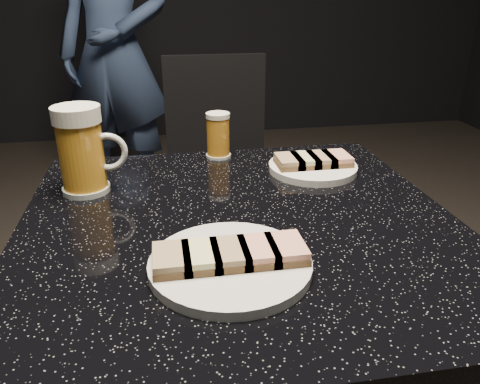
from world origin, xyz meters
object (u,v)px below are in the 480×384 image
Objects in this scene: chair at (220,158)px; beer_tumbler at (218,135)px; beer_mug at (82,150)px; patron at (114,54)px; plate_small at (313,168)px; plate_large at (230,265)px; table at (240,339)px.

beer_tumbler is at bearing -97.54° from chair.
patron is at bearing 92.12° from beer_mug.
plate_small is 0.21× the size of chair.
plate_large is 0.38m from beer_mug.
plate_large is 0.40m from plate_small.
beer_mug is (-0.25, 0.16, 0.32)m from table.
chair reaches higher than table.
plate_large is at bearing -96.79° from chair.
patron is 1.82× the size of chair.
plate_large is 2.22× the size of beer_tumbler.
plate_large is at bearing -105.30° from table.
plate_large is 0.14× the size of patron.
beer_mug is (0.06, -1.67, 0.05)m from patron.
plate_large is at bearing -124.01° from plate_small.
beer_mug is (-0.44, -0.03, 0.07)m from plate_small.
patron is at bearing 116.49° from chair.
patron is at bearing 106.96° from plate_small.
beer_mug is 1.61× the size of beer_tumbler.
table is (0.32, -1.83, -0.28)m from patron.
plate_small is (0.22, 0.33, 0.00)m from plate_large.
beer_mug is (-0.22, 0.30, 0.07)m from plate_large.
table is 4.75× the size of beer_mug.
chair is at bearing -43.82° from patron.
beer_mug is at bearing -176.46° from plate_small.
plate_large is 0.29× the size of table.
plate_small reaches higher than table.
chair is (-0.09, 0.81, -0.26)m from plate_small.
table is (-0.18, -0.19, -0.25)m from plate_small.
plate_small is 0.36m from table.
beer_mug is at bearing 125.82° from plate_large.
plate_large is 1.17m from chair.
beer_mug is 0.30m from beer_tumbler.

